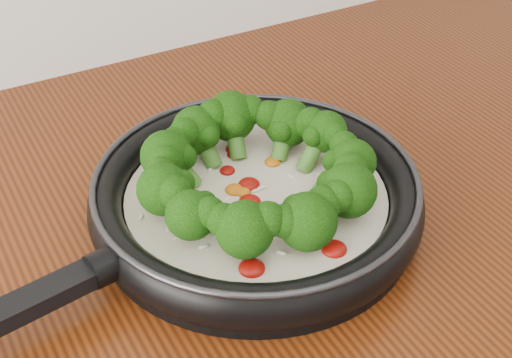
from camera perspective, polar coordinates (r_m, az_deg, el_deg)
skillet at (r=0.69m, az=-0.20°, el=-1.07°), size 0.51×0.36×0.09m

